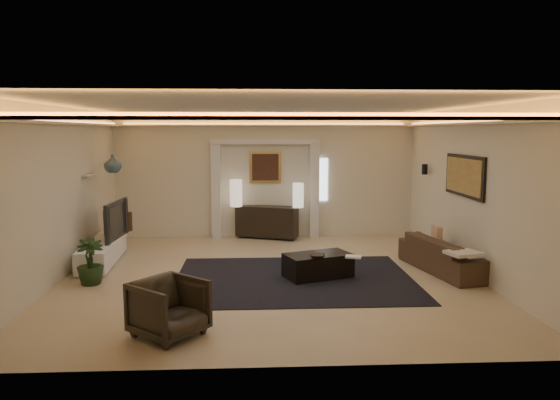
{
  "coord_description": "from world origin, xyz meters",
  "views": [
    {
      "loc": [
        -0.28,
        -8.75,
        2.49
      ],
      "look_at": [
        0.2,
        0.6,
        1.25
      ],
      "focal_mm": 33.46,
      "sensor_mm": 36.0,
      "label": 1
    }
  ],
  "objects_px": {
    "console": "(267,221)",
    "coffee_table": "(318,266)",
    "armchair": "(169,308)",
    "sofa": "(446,255)"
  },
  "relations": [
    {
      "from": "sofa",
      "to": "armchair",
      "type": "distance_m",
      "value": 5.25
    },
    {
      "from": "console",
      "to": "sofa",
      "type": "distance_m",
      "value": 4.38
    },
    {
      "from": "sofa",
      "to": "armchair",
      "type": "height_order",
      "value": "armchair"
    },
    {
      "from": "console",
      "to": "coffee_table",
      "type": "xyz_separation_m",
      "value": [
        0.79,
        -3.35,
        -0.2
      ]
    },
    {
      "from": "console",
      "to": "armchair",
      "type": "height_order",
      "value": "console"
    },
    {
      "from": "armchair",
      "to": "console",
      "type": "bearing_deg",
      "value": 27.24
    },
    {
      "from": "console",
      "to": "coffee_table",
      "type": "relative_size",
      "value": 1.29
    },
    {
      "from": "sofa",
      "to": "coffee_table",
      "type": "distance_m",
      "value": 2.35
    },
    {
      "from": "console",
      "to": "armchair",
      "type": "xyz_separation_m",
      "value": [
        -1.34,
        -5.83,
        -0.05
      ]
    },
    {
      "from": "console",
      "to": "armchair",
      "type": "relative_size",
      "value": 1.84
    }
  ]
}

